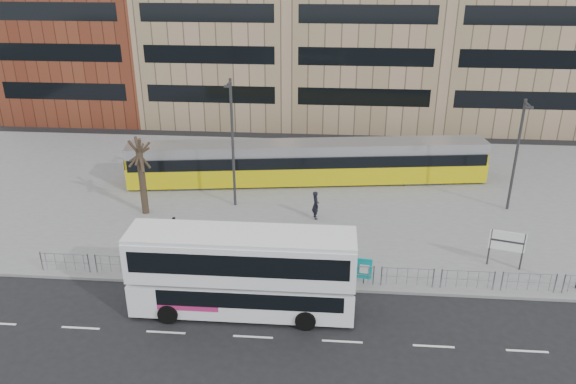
# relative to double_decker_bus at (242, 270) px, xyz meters

# --- Properties ---
(ground) EXTENTS (120.00, 120.00, 0.00)m
(ground) POSITION_rel_double_decker_bus_xyz_m (2.73, 2.05, -2.27)
(ground) COLOR black
(ground) RESTS_ON ground
(plaza) EXTENTS (64.00, 24.00, 0.15)m
(plaza) POSITION_rel_double_decker_bus_xyz_m (2.73, 14.05, -2.19)
(plaza) COLOR slate
(plaza) RESTS_ON ground
(kerb) EXTENTS (64.00, 0.25, 0.17)m
(kerb) POSITION_rel_double_decker_bus_xyz_m (2.73, 2.10, -2.19)
(kerb) COLOR gray
(kerb) RESTS_ON ground
(pedestrian_barrier) EXTENTS (32.07, 0.07, 1.10)m
(pedestrian_barrier) POSITION_rel_double_decker_bus_xyz_m (4.73, 2.55, -1.28)
(pedestrian_barrier) COLOR gray
(pedestrian_barrier) RESTS_ON plaza
(road_markings) EXTENTS (62.00, 0.12, 0.01)m
(road_markings) POSITION_rel_double_decker_bus_xyz_m (3.73, -1.95, -2.26)
(road_markings) COLOR white
(road_markings) RESTS_ON ground
(double_decker_bus) EXTENTS (10.49, 2.73, 4.19)m
(double_decker_bus) POSITION_rel_double_decker_bus_xyz_m (0.00, 0.00, 0.00)
(double_decker_bus) COLOR white
(double_decker_bus) RESTS_ON ground
(tram) EXTENTS (26.01, 5.92, 3.05)m
(tram) POSITION_rel_double_decker_bus_xyz_m (2.33, 16.03, -0.58)
(tram) COLOR #CFBE0B
(tram) RESTS_ON plaza
(station_sign) EXTENTS (1.81, 0.55, 2.13)m
(station_sign) POSITION_rel_double_decker_bus_xyz_m (13.47, 4.89, -0.64)
(station_sign) COLOR #2D2D30
(station_sign) RESTS_ON plaza
(ad_panel) EXTENTS (0.78, 0.15, 1.46)m
(ad_panel) POSITION_rel_double_decker_bus_xyz_m (5.85, 2.62, -1.26)
(ad_panel) COLOR #2D2D30
(ad_panel) RESTS_ON plaza
(pedestrian) EXTENTS (0.62, 0.78, 1.86)m
(pedestrian) POSITION_rel_double_decker_bus_xyz_m (3.10, 10.02, -1.19)
(pedestrian) COLOR black
(pedestrian) RESTS_ON plaza
(traffic_light_west) EXTENTS (0.20, 0.23, 3.10)m
(traffic_light_west) POSITION_rel_double_decker_bus_xyz_m (-4.04, 3.22, -0.14)
(traffic_light_west) COLOR #2D2D30
(traffic_light_west) RESTS_ON plaza
(lamp_post_west) EXTENTS (0.45, 1.04, 8.54)m
(lamp_post_west) POSITION_rel_double_decker_bus_xyz_m (-2.35, 11.56, 2.53)
(lamp_post_west) COLOR #2D2D30
(lamp_post_west) RESTS_ON plaza
(lamp_post_east) EXTENTS (0.45, 1.04, 7.41)m
(lamp_post_east) POSITION_rel_double_decker_bus_xyz_m (15.72, 12.38, 1.96)
(lamp_post_east) COLOR #2D2D30
(lamp_post_east) RESTS_ON plaza
(bare_tree) EXTENTS (3.84, 3.84, 7.11)m
(bare_tree) POSITION_rel_double_decker_bus_xyz_m (-7.97, 9.93, 3.21)
(bare_tree) COLOR #30241B
(bare_tree) RESTS_ON plaza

